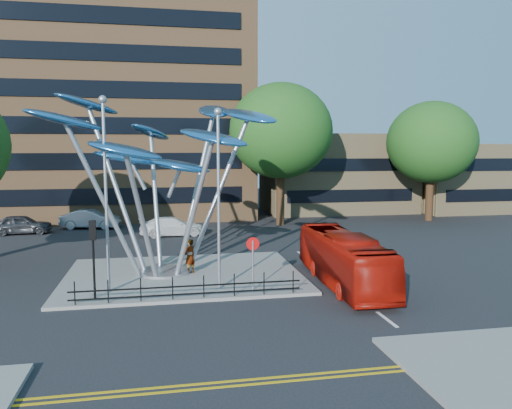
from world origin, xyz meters
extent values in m
plane|color=black|center=(0.00, 0.00, 0.00)|extent=(120.00, 120.00, 0.00)
cube|color=slate|center=(-1.00, 6.00, 0.07)|extent=(12.00, 9.00, 0.15)
cube|color=gold|center=(0.00, -6.00, 0.01)|extent=(40.00, 0.12, 0.01)
cube|color=gold|center=(0.00, -6.30, 0.01)|extent=(40.00, 0.12, 0.01)
cube|color=olive|center=(-6.00, 32.00, 15.00)|extent=(25.00, 15.00, 30.00)
cube|color=tan|center=(16.00, 30.00, 4.00)|extent=(15.00, 8.00, 8.00)
cube|color=tan|center=(30.00, 28.00, 3.50)|extent=(12.00, 8.00, 7.00)
cylinder|color=black|center=(8.00, 22.00, 2.86)|extent=(0.70, 0.70, 5.72)
ellipsoid|color=#164313|center=(8.00, 22.00, 8.06)|extent=(8.80, 8.80, 8.10)
cylinder|color=black|center=(22.00, 22.00, 2.53)|extent=(0.70, 0.70, 5.06)
ellipsoid|color=#164313|center=(22.00, 22.00, 7.13)|extent=(8.00, 8.00, 7.36)
cylinder|color=#9EA0A5|center=(-2.00, 6.50, 0.21)|extent=(2.80, 2.80, 0.12)
cylinder|color=#9EA0A5|center=(-3.20, 5.90, 4.05)|extent=(0.24, 0.24, 7.80)
ellipsoid|color=#286EB0|center=(-6.40, 4.90, 7.95)|extent=(3.92, 2.95, 1.39)
cylinder|color=#9EA0A5|center=(-2.40, 5.50, 3.35)|extent=(0.24, 0.24, 6.40)
ellipsoid|color=#286EB0|center=(-3.60, 3.30, 6.55)|extent=(3.47, 1.78, 1.31)
cylinder|color=#9EA0A5|center=(-1.40, 5.70, 3.65)|extent=(0.24, 0.24, 7.00)
ellipsoid|color=#286EB0|center=(0.40, 4.10, 7.15)|extent=(3.81, 3.11, 1.36)
cylinder|color=#9EA0A5|center=(-0.80, 6.50, 4.25)|extent=(0.24, 0.24, 8.20)
ellipsoid|color=#286EB0|center=(2.60, 6.90, 8.35)|extent=(3.52, 4.06, 1.44)
cylinder|color=#9EA0A5|center=(-1.20, 7.40, 4.45)|extent=(0.24, 0.24, 8.60)
ellipsoid|color=#286EB0|center=(1.00, 9.40, 8.75)|extent=(2.21, 3.79, 1.39)
cylinder|color=#9EA0A5|center=(-2.20, 7.50, 3.85)|extent=(0.24, 0.24, 7.40)
ellipsoid|color=#286EB0|center=(-2.60, 10.10, 7.55)|extent=(3.02, 3.71, 1.34)
cylinder|color=#9EA0A5|center=(-3.00, 6.90, 4.55)|extent=(0.24, 0.24, 8.80)
ellipsoid|color=#286EB0|center=(-5.80, 8.30, 8.95)|extent=(3.88, 3.60, 1.42)
ellipsoid|color=#286EB0|center=(-3.80, 6.70, 6.15)|extent=(3.40, 1.96, 1.13)
ellipsoid|color=#286EB0|center=(-1.10, 6.10, 5.75)|extent=(3.39, 2.16, 1.11)
cylinder|color=#9EA0A5|center=(-4.50, 3.50, 4.40)|extent=(0.14, 0.14, 8.50)
sphere|color=#9EA0A5|center=(-4.50, 3.50, 8.77)|extent=(0.36, 0.36, 0.36)
cylinder|color=#9EA0A5|center=(0.50, 3.00, 4.15)|extent=(0.14, 0.14, 8.00)
sphere|color=#9EA0A5|center=(0.50, 3.00, 8.27)|extent=(0.36, 0.36, 0.36)
cylinder|color=black|center=(-5.00, 2.50, 1.75)|extent=(0.10, 0.10, 3.20)
cube|color=black|center=(-5.00, 2.50, 3.15)|extent=(0.28, 0.18, 0.85)
sphere|color=#FF0C0C|center=(-5.00, 2.50, 3.43)|extent=(0.18, 0.18, 0.18)
cylinder|color=#9EA0A5|center=(2.00, 2.50, 1.30)|extent=(0.08, 0.08, 2.30)
cylinder|color=red|center=(2.00, 2.53, 2.30)|extent=(0.60, 0.04, 0.60)
cube|color=white|center=(2.00, 2.55, 2.30)|extent=(0.42, 0.03, 0.10)
cylinder|color=black|center=(-5.70, 1.70, 0.65)|extent=(0.05, 0.05, 1.00)
cylinder|color=black|center=(-4.36, 1.70, 0.65)|extent=(0.05, 0.05, 1.00)
cylinder|color=black|center=(-3.01, 1.70, 0.65)|extent=(0.05, 0.05, 1.00)
cylinder|color=black|center=(-1.67, 1.70, 0.65)|extent=(0.05, 0.05, 1.00)
cylinder|color=black|center=(-0.33, 1.70, 0.65)|extent=(0.05, 0.05, 1.00)
cylinder|color=black|center=(1.01, 1.70, 0.65)|extent=(0.05, 0.05, 1.00)
cylinder|color=black|center=(2.36, 1.70, 0.65)|extent=(0.05, 0.05, 1.00)
cylinder|color=black|center=(3.70, 1.70, 0.65)|extent=(0.05, 0.05, 1.00)
cube|color=black|center=(-1.00, 1.70, 0.70)|extent=(10.00, 0.06, 0.06)
cube|color=black|center=(-1.00, 1.70, 0.35)|extent=(10.00, 0.06, 0.06)
imported|color=#A71107|center=(6.60, 3.05, 1.27)|extent=(2.44, 9.22, 2.55)
imported|color=gray|center=(-0.68, 6.07, 1.05)|extent=(0.78, 0.75, 1.80)
imported|color=#383A3F|center=(-12.75, 21.25, 0.75)|extent=(4.51, 2.02, 1.51)
imported|color=#A9ACB1|center=(-7.84, 23.00, 0.78)|extent=(4.95, 2.39, 1.56)
imported|color=white|center=(-1.31, 18.33, 0.71)|extent=(5.05, 2.42, 1.42)
camera|label=1|loc=(-2.05, -19.54, 6.70)|focal=35.00mm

